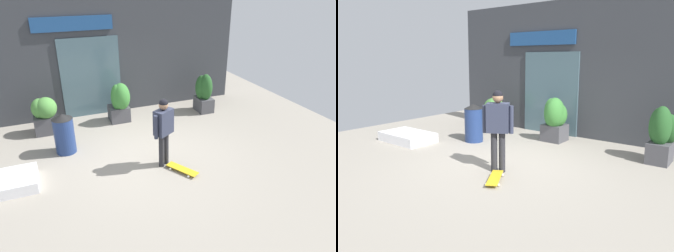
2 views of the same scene
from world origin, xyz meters
The scene contains 9 objects.
ground_plane centered at (0.00, 0.00, 0.00)m, with size 12.00×12.00×0.00m, color gray.
building_facade centered at (-0.03, 3.31, 1.92)m, with size 8.29×0.31×3.88m.
skateboarder centered at (0.22, -0.52, 1.01)m, with size 0.55×0.45×1.65m.
skateboard centered at (0.50, -0.96, 0.06)m, with size 0.58×0.79×0.08m.
planter_box_left centered at (-0.08, 2.30, 0.66)m, with size 0.65×0.72×1.22m.
planter_box_right centered at (-2.26, 2.29, 0.62)m, with size 0.68×0.67×1.07m.
planter_box_mid centered at (2.65, 2.11, 0.67)m, with size 0.63×0.67×1.27m.
trash_bin centered at (-1.85, 0.97, 0.52)m, with size 0.51×0.51×1.04m.
snow_ledge centered at (-3.30, -0.16, 0.13)m, with size 1.50×0.90×0.25m, color white.
Camera 2 is at (4.15, -5.33, 2.24)m, focal length 34.45 mm.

